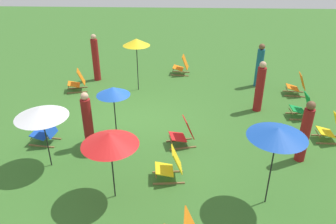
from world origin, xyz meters
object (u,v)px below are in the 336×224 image
deckchair_2 (183,133)px  umbrella_2 (41,112)px  person_0 (260,88)px  umbrella_4 (136,42)px  umbrella_0 (113,91)px  deckchair_3 (297,85)px  umbrella_1 (110,139)px  deckchair_0 (171,166)px  deckchair_6 (182,66)px  person_4 (259,66)px  deckchair_8 (78,82)px  deckchair_9 (303,107)px  person_1 (88,122)px  person_3 (305,133)px  umbrella_3 (277,133)px  person_2 (96,59)px  deckchair_7 (45,132)px  deckchair_4 (332,129)px

deckchair_2 → umbrella_2: umbrella_2 is taller
person_0 → umbrella_4: bearing=112.5°
deckchair_2 → umbrella_0: 2.24m
deckchair_3 → person_0: 2.22m
umbrella_2 → umbrella_4: size_ratio=0.84×
umbrella_2 → umbrella_1: bearing=59.9°
deckchair_0 → deckchair_6: 7.00m
umbrella_1 → person_0: (-4.42, 4.03, -0.70)m
person_4 → deckchair_8: bearing=-79.5°
deckchair_9 → umbrella_1: 6.79m
deckchair_9 → person_0: bearing=-107.8°
person_1 → person_3: person_3 is taller
deckchair_0 → deckchair_2: 1.53m
deckchair_6 → umbrella_3: 8.07m
deckchair_9 → umbrella_4: umbrella_4 is taller
deckchair_0 → person_3: size_ratio=0.49×
deckchair_3 → umbrella_4: size_ratio=0.42×
umbrella_1 → deckchair_0: bearing=119.3°
deckchair_2 → person_3: bearing=64.9°
deckchair_3 → umbrella_2: (4.70, -7.58, 1.17)m
deckchair_9 → person_1: bearing=-72.8°
person_2 → person_4: 6.47m
umbrella_0 → person_3: 5.04m
deckchair_0 → umbrella_0: bearing=-139.6°
umbrella_4 → umbrella_0: bearing=-2.2°
deckchair_7 → person_0: (-2.31, 6.39, 0.46)m
deckchair_6 → deckchair_7: size_ratio=1.00×
person_1 → umbrella_2: bearing=161.8°
deckchair_2 → deckchair_0: bearing=-25.3°
deckchair_7 → person_2: size_ratio=0.44×
person_1 → person_2: (-4.90, -0.95, 0.12)m
deckchair_0 → person_1: bearing=-125.2°
deckchair_8 → deckchair_6: bearing=101.9°
deckchair_7 → umbrella_1: bearing=55.1°
deckchair_9 → person_4: bearing=-160.1°
umbrella_4 → person_2: bearing=-117.2°
deckchair_2 → deckchair_9: same height
deckchair_6 → deckchair_8: (1.91, -3.94, 0.00)m
person_0 → deckchair_9: bearing=-65.3°
deckchair_3 → deckchair_4: 3.17m
deckchair_6 → deckchair_7: same height
umbrella_3 → person_4: bearing=170.6°
deckchair_3 → umbrella_1: size_ratio=0.50×
umbrella_4 → person_3: umbrella_4 is taller
deckchair_8 → umbrella_0: (3.56, 2.14, 1.23)m
umbrella_0 → person_2: size_ratio=0.91×
umbrella_0 → umbrella_2: bearing=-52.7°
umbrella_0 → umbrella_1: size_ratio=1.03×
deckchair_2 → umbrella_0: umbrella_0 is taller
umbrella_3 → person_4: size_ratio=1.12×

